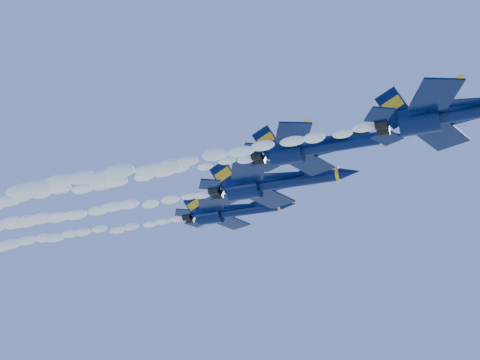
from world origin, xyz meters
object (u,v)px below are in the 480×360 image
(jet_lead, at_px, (457,113))
(jet_second, at_px, (316,147))
(jet_fourth, at_px, (232,212))
(jet_third, at_px, (273,183))

(jet_lead, height_order, jet_second, jet_second)
(jet_lead, xyz_separation_m, jet_second, (-13.66, 5.29, 1.63))
(jet_second, relative_size, jet_fourth, 0.97)
(jet_fourth, bearing_deg, jet_third, -51.15)
(jet_third, bearing_deg, jet_second, -47.53)
(jet_second, xyz_separation_m, jet_third, (-6.70, 7.32, 0.24))
(jet_lead, height_order, jet_fourth, jet_fourth)
(jet_second, relative_size, jet_third, 0.88)
(jet_third, height_order, jet_fourth, jet_fourth)
(jet_second, bearing_deg, jet_third, 132.47)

